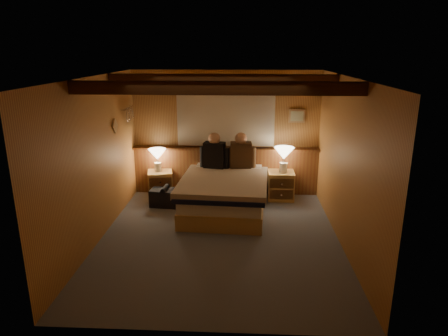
# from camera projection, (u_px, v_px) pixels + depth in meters

# --- Properties ---
(floor) EXTENTS (4.20, 4.20, 0.00)m
(floor) POSITION_uv_depth(u_px,v_px,m) (219.00, 238.00, 6.07)
(floor) COLOR #494E56
(floor) RESTS_ON ground
(ceiling) EXTENTS (4.20, 4.20, 0.00)m
(ceiling) POSITION_uv_depth(u_px,v_px,m) (219.00, 77.00, 5.38)
(ceiling) COLOR #DCA052
(ceiling) RESTS_ON wall_back
(wall_back) EXTENTS (3.60, 0.00, 3.60)m
(wall_back) POSITION_uv_depth(u_px,v_px,m) (226.00, 133.00, 7.73)
(wall_back) COLOR #BF8E44
(wall_back) RESTS_ON floor
(wall_left) EXTENTS (0.00, 4.20, 4.20)m
(wall_left) POSITION_uv_depth(u_px,v_px,m) (96.00, 161.00, 5.81)
(wall_left) COLOR #BF8E44
(wall_left) RESTS_ON floor
(wall_right) EXTENTS (0.00, 4.20, 4.20)m
(wall_right) POSITION_uv_depth(u_px,v_px,m) (346.00, 164.00, 5.64)
(wall_right) COLOR #BF8E44
(wall_right) RESTS_ON floor
(wall_front) EXTENTS (3.60, 0.00, 3.60)m
(wall_front) POSITION_uv_depth(u_px,v_px,m) (205.00, 224.00, 3.71)
(wall_front) COLOR #BF8E44
(wall_front) RESTS_ON floor
(wainscot) EXTENTS (3.60, 0.23, 0.94)m
(wainscot) POSITION_uv_depth(u_px,v_px,m) (226.00, 169.00, 7.88)
(wainscot) COLOR brown
(wainscot) RESTS_ON wall_back
(curtain_window) EXTENTS (2.18, 0.09, 1.11)m
(curtain_window) POSITION_uv_depth(u_px,v_px,m) (226.00, 117.00, 7.58)
(curtain_window) COLOR #422810
(curtain_window) RESTS_ON wall_back
(ceiling_beams) EXTENTS (3.60, 1.65, 0.16)m
(ceiling_beams) POSITION_uv_depth(u_px,v_px,m) (220.00, 83.00, 5.55)
(ceiling_beams) COLOR #422810
(ceiling_beams) RESTS_ON ceiling
(coat_rail) EXTENTS (0.05, 0.55, 0.24)m
(coat_rail) POSITION_uv_depth(u_px,v_px,m) (129.00, 113.00, 7.18)
(coat_rail) COLOR silver
(coat_rail) RESTS_ON wall_left
(framed_print) EXTENTS (0.30, 0.04, 0.25)m
(framed_print) POSITION_uv_depth(u_px,v_px,m) (297.00, 116.00, 7.55)
(framed_print) COLOR tan
(framed_print) RESTS_ON wall_back
(bed) EXTENTS (1.57, 1.96, 0.64)m
(bed) POSITION_uv_depth(u_px,v_px,m) (225.00, 194.00, 6.98)
(bed) COLOR tan
(bed) RESTS_ON floor
(nightstand_left) EXTENTS (0.54, 0.50, 0.51)m
(nightstand_left) POSITION_uv_depth(u_px,v_px,m) (161.00, 184.00, 7.75)
(nightstand_left) COLOR tan
(nightstand_left) RESTS_ON floor
(nightstand_right) EXTENTS (0.49, 0.45, 0.54)m
(nightstand_right) POSITION_uv_depth(u_px,v_px,m) (281.00, 185.00, 7.62)
(nightstand_right) COLOR tan
(nightstand_right) RESTS_ON floor
(lamp_left) EXTENTS (0.33, 0.33, 0.43)m
(lamp_left) POSITION_uv_depth(u_px,v_px,m) (157.00, 156.00, 7.62)
(lamp_left) COLOR white
(lamp_left) RESTS_ON nightstand_left
(lamp_right) EXTENTS (0.37, 0.37, 0.48)m
(lamp_right) POSITION_uv_depth(u_px,v_px,m) (284.00, 155.00, 7.43)
(lamp_right) COLOR white
(lamp_right) RESTS_ON nightstand_right
(person_left) EXTENTS (0.56, 0.29, 0.69)m
(person_left) POSITION_uv_depth(u_px,v_px,m) (214.00, 153.00, 7.41)
(person_left) COLOR black
(person_left) RESTS_ON bed
(person_right) EXTENTS (0.57, 0.25, 0.69)m
(person_right) POSITION_uv_depth(u_px,v_px,m) (241.00, 153.00, 7.41)
(person_right) COLOR #452E1B
(person_right) RESTS_ON bed
(duffel_bag) EXTENTS (0.55, 0.37, 0.38)m
(duffel_bag) POSITION_uv_depth(u_px,v_px,m) (165.00, 197.00, 7.30)
(duffel_bag) COLOR black
(duffel_bag) RESTS_ON floor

